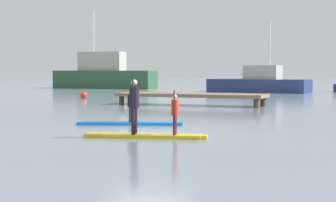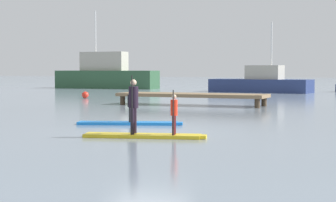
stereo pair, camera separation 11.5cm
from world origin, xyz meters
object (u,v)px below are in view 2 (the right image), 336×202
paddler_child_front (174,112)px  paddleboard_far (145,136)px  paddler_child_solo (130,104)px  paddleboard_near (130,123)px  mooring_buoy_mid (85,95)px  fishing_boat_white_large (106,75)px  trawler_grey_distant (261,83)px  paddler_adult (133,103)px

paddler_child_front → paddleboard_far: bearing=-166.9°
paddler_child_solo → paddler_child_front: bearing=-47.4°
paddleboard_near → paddleboard_far: bearing=-58.1°
paddleboard_near → paddler_child_front: size_ratio=2.89×
mooring_buoy_mid → paddler_child_front: bearing=-53.7°
fishing_boat_white_large → paddler_child_front: bearing=-59.4°
paddleboard_near → paddleboard_far: (2.12, -3.40, 0.00)m
paddleboard_near → paddleboard_far: same height
paddler_child_solo → paddleboard_far: bearing=-58.3°
fishing_boat_white_large → trawler_grey_distant: (17.06, -3.90, -0.56)m
paddleboard_near → paddler_child_front: bearing=-47.3°
paddleboard_near → mooring_buoy_mid: bearing=124.8°
paddleboard_near → paddler_child_front: 4.42m
paddler_child_front → mooring_buoy_mid: (-13.94, 18.99, -0.52)m
paddleboard_far → trawler_grey_distant: 34.18m
paddler_child_solo → paddler_child_front: paddler_child_front is taller
paddleboard_near → fishing_boat_white_large: 39.47m
paddler_child_front → fishing_boat_white_large: bearing=120.6°
trawler_grey_distant → paddler_child_solo: bearing=-85.8°
paddleboard_far → mooring_buoy_mid: mooring_buoy_mid is taller
fishing_boat_white_large → trawler_grey_distant: size_ratio=1.20×
paddler_adult → mooring_buoy_mid: 23.14m
paddler_child_front → fishing_boat_white_large: 43.70m
trawler_grey_distant → paddler_adult: bearing=-83.2°
paddler_child_front → paddler_child_solo: bearing=132.6°
paddler_child_solo → paddler_child_front: (2.94, -3.20, 0.03)m
paddleboard_near → paddler_child_front: (2.96, -3.20, 0.71)m
paddler_adult → fishing_boat_white_large: bearing=119.1°
paddler_child_solo → paddler_adult: 3.92m
fishing_boat_white_large → mooring_buoy_mid: (8.33, -18.61, -1.12)m
paddler_child_solo → paddleboard_far: (2.10, -3.39, -0.68)m
trawler_grey_distant → mooring_buoy_mid: (-8.73, -14.71, -0.56)m
paddler_child_front → trawler_grey_distant: trawler_grey_distant is taller
paddleboard_far → paddler_child_solo: bearing=121.7°
paddleboard_far → mooring_buoy_mid: (-13.10, 19.19, 0.18)m
fishing_boat_white_large → paddler_adult: bearing=-60.9°
paddleboard_far → trawler_grey_distant: size_ratio=0.40×
paddler_adult → fishing_boat_white_large: fishing_boat_white_large is taller
paddler_adult → trawler_grey_distant: (-4.04, 33.98, -0.22)m
paddleboard_near → trawler_grey_distant: bearing=94.2°
paddler_child_front → fishing_boat_white_large: (-22.26, 37.60, 0.60)m
paddler_child_solo → paddleboard_far: size_ratio=0.33×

